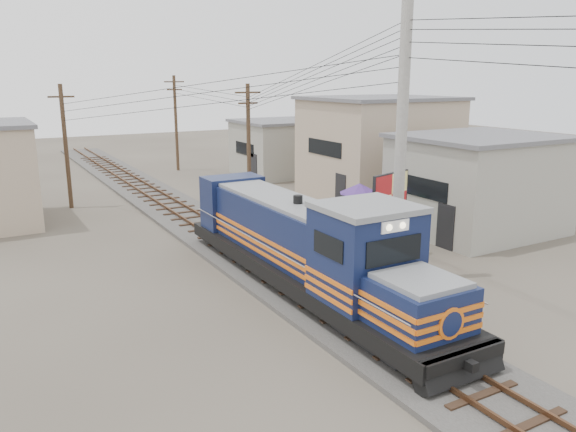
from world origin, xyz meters
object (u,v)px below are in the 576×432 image
billboard (390,196)px  market_umbrella (359,189)px  locomotive (306,248)px  vendor (363,220)px

billboard → market_umbrella: bearing=48.6°
locomotive → vendor: locomotive is taller
locomotive → billboard: (4.73, 1.27, 1.09)m
vendor → market_umbrella: bearing=-126.0°
billboard → vendor: (1.21, 3.32, -1.87)m
market_umbrella → vendor: market_umbrella is taller
locomotive → billboard: size_ratio=4.03×
billboard → locomotive: bearing=177.3°
billboard → market_umbrella: (2.17, 4.96, -0.75)m
market_umbrella → vendor: size_ratio=1.38×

